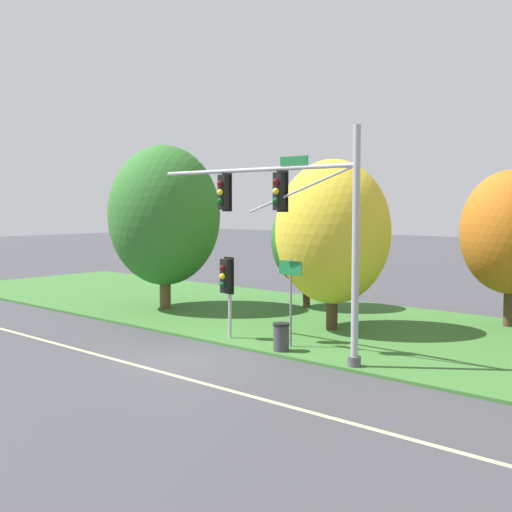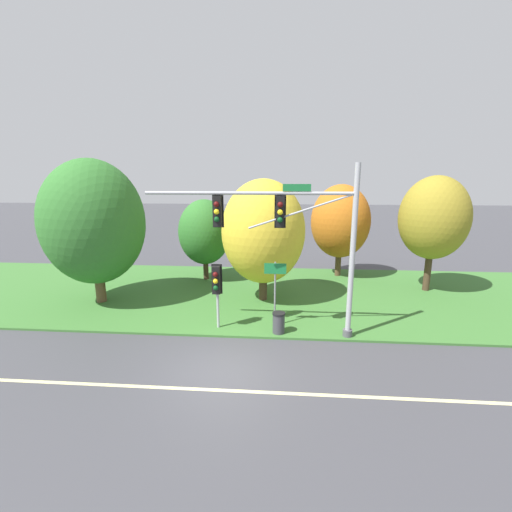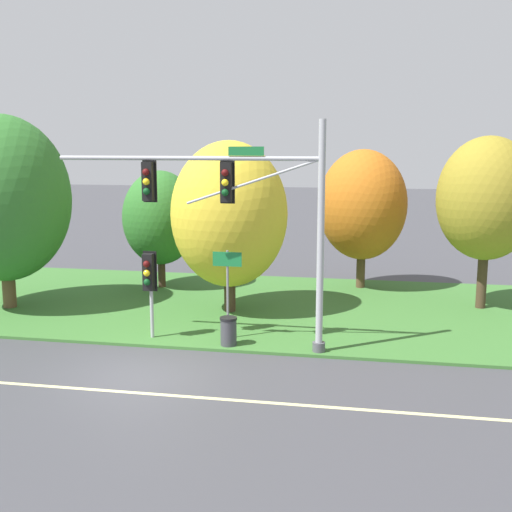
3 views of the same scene
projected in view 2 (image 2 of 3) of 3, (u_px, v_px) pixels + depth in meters
ground_plane at (223, 370)px, 12.18m from camera, size 160.00×160.00×0.00m
lane_stripe at (217, 390)px, 11.01m from camera, size 36.00×0.16×0.01m
grass_verge at (247, 293)px, 20.19m from camera, size 48.00×11.50×0.10m
traffic_signal_mast at (294, 230)px, 13.74m from camera, size 8.61×0.49×7.16m
pedestrian_signal_near_kerb at (217, 283)px, 14.81m from camera, size 0.46×0.55×2.95m
route_sign_post at (275, 284)px, 15.16m from camera, size 0.97×0.08×2.99m
tree_nearest_road at (94, 223)px, 17.75m from camera, size 5.18×5.18×7.57m
tree_left_of_mast at (205, 232)px, 22.14m from camera, size 3.37×3.37×5.27m
tree_behind_signpost at (263, 232)px, 18.19m from camera, size 4.44×4.44×6.57m
tree_mid_verge at (340, 222)px, 22.88m from camera, size 3.92×3.92×6.20m
tree_tall_centre at (434, 218)px, 19.63m from camera, size 3.84×3.84×6.74m
trash_bin at (279, 323)px, 14.78m from camera, size 0.56×0.56×0.93m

